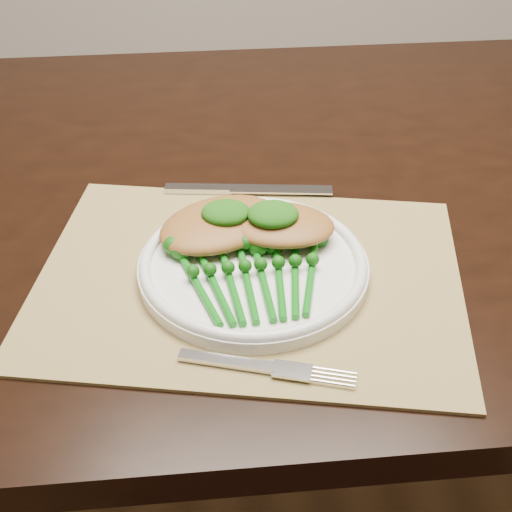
{
  "coord_description": "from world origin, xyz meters",
  "views": [
    {
      "loc": [
        -0.1,
        -0.76,
        1.25
      ],
      "look_at": [
        -0.08,
        -0.15,
        0.78
      ],
      "focal_mm": 50.0,
      "sensor_mm": 36.0,
      "label": 1
    }
  ],
  "objects_px": {
    "dining_table": "(296,369)",
    "dinner_plate": "(253,265)",
    "broccolini_bundle": "(256,282)",
    "chicken_fillet_left": "(220,224)",
    "placemat": "(249,278)"
  },
  "relations": [
    {
      "from": "chicken_fillet_left",
      "to": "broccolini_bundle",
      "type": "distance_m",
      "value": 0.1
    },
    {
      "from": "dinner_plate",
      "to": "broccolini_bundle",
      "type": "xyz_separation_m",
      "value": [
        0.0,
        -0.04,
        0.01
      ]
    },
    {
      "from": "dining_table",
      "to": "dinner_plate",
      "type": "xyz_separation_m",
      "value": [
        -0.08,
        -0.21,
        0.39
      ]
    },
    {
      "from": "dining_table",
      "to": "dinner_plate",
      "type": "height_order",
      "value": "dinner_plate"
    },
    {
      "from": "dinner_plate",
      "to": "broccolini_bundle",
      "type": "height_order",
      "value": "broccolini_bundle"
    },
    {
      "from": "broccolini_bundle",
      "to": "dining_table",
      "type": "bearing_deg",
      "value": 65.57
    },
    {
      "from": "dining_table",
      "to": "broccolini_bundle",
      "type": "distance_m",
      "value": 0.47
    },
    {
      "from": "dining_table",
      "to": "broccolini_bundle",
      "type": "height_order",
      "value": "broccolini_bundle"
    },
    {
      "from": "dinner_plate",
      "to": "chicken_fillet_left",
      "type": "relative_size",
      "value": 1.73
    },
    {
      "from": "chicken_fillet_left",
      "to": "broccolini_bundle",
      "type": "relative_size",
      "value": 0.83
    },
    {
      "from": "placemat",
      "to": "chicken_fillet_left",
      "type": "xyz_separation_m",
      "value": [
        -0.03,
        0.06,
        0.03
      ]
    },
    {
      "from": "dining_table",
      "to": "dinner_plate",
      "type": "relative_size",
      "value": 6.56
    },
    {
      "from": "chicken_fillet_left",
      "to": "broccolini_bundle",
      "type": "xyz_separation_m",
      "value": [
        0.04,
        -0.09,
        -0.01
      ]
    },
    {
      "from": "placemat",
      "to": "broccolini_bundle",
      "type": "xyz_separation_m",
      "value": [
        0.01,
        -0.03,
        0.02
      ]
    },
    {
      "from": "dining_table",
      "to": "chicken_fillet_left",
      "type": "relative_size",
      "value": 11.37
    }
  ]
}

